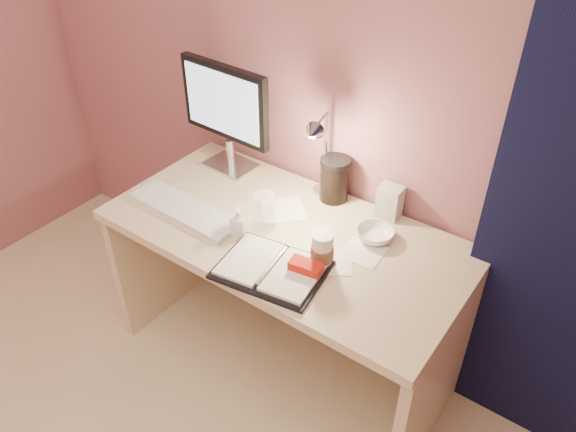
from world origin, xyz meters
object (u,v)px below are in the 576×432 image
Objects in this scene: lotion_bottle at (239,222)px; product_box at (390,202)px; planner at (275,268)px; desk_lamp at (307,149)px; monitor at (227,108)px; coffee_cup at (322,250)px; desk at (296,265)px; clear_cup at (264,212)px; keyboard at (185,210)px; dark_jar at (334,181)px; bowl at (375,235)px.

lotion_bottle is 0.88× the size of product_box.
planner is 0.50m from desk_lamp.
lotion_bottle reaches higher than planner.
monitor is 1.18× the size of planner.
monitor is at bearing -174.74° from product_box.
monitor is at bearing 155.69° from coffee_cup.
product_box is at bearing 41.59° from desk.
monitor is at bearing 163.60° from desk_lamp.
planner is 0.26m from clear_cup.
desk_lamp is (-0.15, 0.42, 0.23)m from planner.
desk is 0.33m from clear_cup.
lotion_bottle reaches higher than keyboard.
desk is 8.45× the size of dark_jar.
monitor is 0.52m from clear_cup.
monitor is 0.43m from desk_lamp.
clear_cup is (-0.18, 0.18, 0.06)m from planner.
keyboard is 0.81m from product_box.
monitor reaches higher than coffee_cup.
product_box is (0.67, 0.45, 0.06)m from keyboard.
desk is at bearing 54.30° from clear_cup.
product_box reaches higher than bowl.
planner is (0.50, -0.07, 0.00)m from keyboard.
desk_lamp reaches higher than planner.
coffee_cup is at bearing 41.01° from planner.
bowl is (0.38, 0.18, -0.05)m from clear_cup.
keyboard is at bearing 163.08° from planner.
desk is 2.94× the size of monitor.
planner is 2.89× the size of bowl.
keyboard is 0.27m from lotion_bottle.
dark_jar is (0.11, 0.32, 0.01)m from clear_cup.
product_box is (0.27, 0.24, 0.29)m from desk.
product_box is at bearing 44.92° from clear_cup.
keyboard is 1.25× the size of planner.
planner is 3.04× the size of coffee_cup.
planner is at bearing -6.59° from keyboard.
planner reaches higher than bowl.
dark_jar is (0.50, 0.06, -0.20)m from monitor.
clear_cup is at bearing -109.92° from desk_lamp.
planner is at bearing -81.53° from dark_jar.
bowl is at bearing -3.20° from monitor.
coffee_cup is 0.95× the size of bowl.
planner is at bearing -130.34° from coffee_cup.
desk is 2.79× the size of keyboard.
product_box is 0.38m from desk_lamp.
clear_cup reaches higher than planner.
coffee_cup is (0.69, -0.31, -0.22)m from monitor.
product_box is (0.24, 0.02, -0.02)m from dark_jar.
coffee_cup is 0.80× the size of dark_jar.
desk_lamp is at bearing 170.95° from bowl.
product_box is 0.35× the size of desk_lamp.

